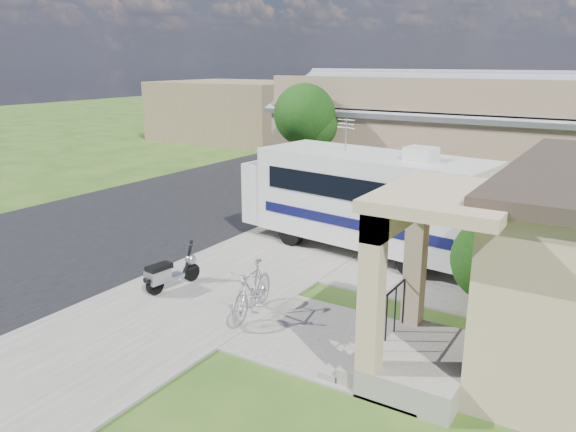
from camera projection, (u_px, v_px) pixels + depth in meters
The scene contains 18 objects.
ground at pixel (250, 295), 13.38m from camera, with size 120.00×120.00×0.00m, color #234412.
street_slab at pixel (245, 184), 25.37m from camera, with size 9.00×80.00×0.02m, color black.
sidewalk_slab at pixel (378, 202), 22.05m from camera, with size 4.00×80.00×0.06m, color #65615B.
driveway_slab at pixel (383, 252), 16.28m from camera, with size 7.00×6.00×0.05m, color #65615B.
walk_slab at pixel (345, 344), 11.02m from camera, with size 4.00×3.00×0.05m, color #65615B.
warehouse at pixel (438, 142), 24.26m from camera, with size 12.50×8.40×5.04m.
distant_bldg_far at pixel (236, 110), 39.50m from camera, with size 10.00×8.00×4.00m, color brown.
distant_bldg_near at pixel (339, 106), 48.39m from camera, with size 8.00×7.00×3.20m, color #79614C.
street_tree_a at pixel (307, 118), 21.79m from camera, with size 2.44×2.40×4.58m.
street_tree_b at pixel (401, 99), 29.93m from camera, with size 2.44×2.40×4.73m.
street_tree_c at pixel (450, 96), 37.36m from camera, with size 2.44×2.40×4.42m.
motorhome at pixel (364, 197), 16.10m from camera, with size 7.63×3.27×3.79m.
shrub at pixel (500, 256), 12.09m from camera, with size 2.12×2.02×2.60m.
scooter at pixel (169, 272), 13.51m from camera, with size 0.60×1.61×1.06m.
bicycle at pixel (252, 292), 12.09m from camera, with size 0.55×1.93×1.16m, color #9F9EA6.
pickup_truck at pixel (303, 160), 27.11m from camera, with size 2.50×5.43×1.51m, color silver.
van at pixel (359, 141), 32.64m from camera, with size 2.41×5.93×1.72m, color silver.
garden_hose at pixel (383, 334), 11.31m from camera, with size 0.40×0.40×0.18m, color #167017.
Camera 1 is at (7.32, -10.03, 5.40)m, focal length 35.00 mm.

